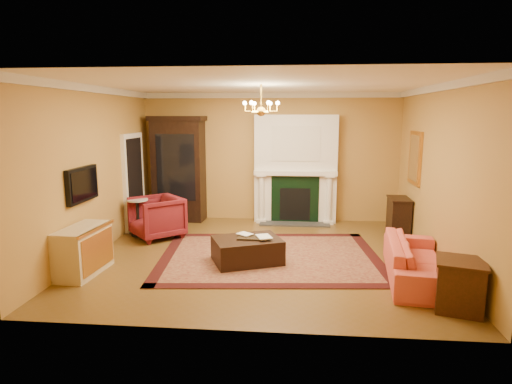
# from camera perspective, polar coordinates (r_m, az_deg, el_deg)

# --- Properties ---
(floor) EXTENTS (6.00, 5.50, 0.02)m
(floor) POSITION_cam_1_polar(r_m,az_deg,el_deg) (7.78, 0.65, -8.52)
(floor) COLOR brown
(floor) RESTS_ON ground
(ceiling) EXTENTS (6.00, 5.50, 0.02)m
(ceiling) POSITION_cam_1_polar(r_m,az_deg,el_deg) (7.39, 0.70, 14.25)
(ceiling) COLOR white
(ceiling) RESTS_ON wall_back
(wall_back) EXTENTS (6.00, 0.02, 3.00)m
(wall_back) POSITION_cam_1_polar(r_m,az_deg,el_deg) (10.17, 1.91, 4.63)
(wall_back) COLOR #B1883F
(wall_back) RESTS_ON floor
(wall_front) EXTENTS (6.00, 0.02, 3.00)m
(wall_front) POSITION_cam_1_polar(r_m,az_deg,el_deg) (4.73, -1.99, -1.88)
(wall_front) COLOR #B1883F
(wall_front) RESTS_ON floor
(wall_left) EXTENTS (0.02, 5.50, 3.00)m
(wall_left) POSITION_cam_1_polar(r_m,az_deg,el_deg) (8.24, -20.71, 2.65)
(wall_left) COLOR #B1883F
(wall_left) RESTS_ON floor
(wall_right) EXTENTS (0.02, 5.50, 3.00)m
(wall_right) POSITION_cam_1_polar(r_m,az_deg,el_deg) (7.80, 23.31, 2.09)
(wall_right) COLOR #B1883F
(wall_right) RESTS_ON floor
(fireplace) EXTENTS (1.90, 0.70, 2.50)m
(fireplace) POSITION_cam_1_polar(r_m,az_deg,el_deg) (10.00, 5.28, 2.73)
(fireplace) COLOR white
(fireplace) RESTS_ON wall_back
(crown_molding) EXTENTS (6.00, 5.50, 0.12)m
(crown_molding) POSITION_cam_1_polar(r_m,az_deg,el_deg) (8.34, 1.23, 13.31)
(crown_molding) COLOR silver
(crown_molding) RESTS_ON ceiling
(doorway) EXTENTS (0.08, 1.05, 2.10)m
(doorway) POSITION_cam_1_polar(r_m,az_deg,el_deg) (9.82, -15.96, 1.36)
(doorway) COLOR white
(doorway) RESTS_ON wall_left
(tv_panel) EXTENTS (0.09, 0.95, 0.58)m
(tv_panel) POSITION_cam_1_polar(r_m,az_deg,el_deg) (7.70, -22.14, 0.94)
(tv_panel) COLOR black
(tv_panel) RESTS_ON wall_left
(gilt_mirror) EXTENTS (0.06, 0.76, 1.05)m
(gilt_mirror) POSITION_cam_1_polar(r_m,az_deg,el_deg) (9.11, 20.43, 4.28)
(gilt_mirror) COLOR gold
(gilt_mirror) RESTS_ON wall_right
(chandelier) EXTENTS (0.63, 0.55, 0.53)m
(chandelier) POSITION_cam_1_polar(r_m,az_deg,el_deg) (7.37, 0.69, 11.13)
(chandelier) COLOR gold
(chandelier) RESTS_ON ceiling
(oriental_rug) EXTENTS (4.10, 3.23, 0.02)m
(oriental_rug) POSITION_cam_1_polar(r_m,az_deg,el_deg) (7.71, 1.86, -8.57)
(oriental_rug) COLOR #4D1012
(oriental_rug) RESTS_ON floor
(china_cabinet) EXTENTS (1.21, 0.61, 2.36)m
(china_cabinet) POSITION_cam_1_polar(r_m,az_deg,el_deg) (10.30, -10.25, 2.75)
(china_cabinet) COLOR black
(china_cabinet) RESTS_ON floor
(wingback_armchair) EXTENTS (1.25, 1.25, 0.94)m
(wingback_armchair) POSITION_cam_1_polar(r_m,az_deg,el_deg) (8.99, -13.10, -3.04)
(wingback_armchair) COLOR maroon
(wingback_armchair) RESTS_ON floor
(pedestal_table) EXTENTS (0.44, 0.44, 0.78)m
(pedestal_table) POSITION_cam_1_polar(r_m,az_deg,el_deg) (9.24, -15.48, -2.90)
(pedestal_table) COLOR black
(pedestal_table) RESTS_ON floor
(commode) EXTENTS (0.55, 1.05, 0.76)m
(commode) POSITION_cam_1_polar(r_m,az_deg,el_deg) (7.35, -22.05, -7.24)
(commode) COLOR #C4AF8F
(commode) RESTS_ON floor
(coral_sofa) EXTENTS (0.88, 2.14, 0.81)m
(coral_sofa) POSITION_cam_1_polar(r_m,az_deg,el_deg) (7.03, 20.60, -7.71)
(coral_sofa) COLOR #CE4941
(coral_sofa) RESTS_ON floor
(end_table) EXTENTS (0.68, 0.68, 0.64)m
(end_table) POSITION_cam_1_polar(r_m,az_deg,el_deg) (6.21, 25.49, -11.30)
(end_table) COLOR #3D1C10
(end_table) RESTS_ON floor
(console_table) EXTENTS (0.41, 0.69, 0.75)m
(console_table) POSITION_cam_1_polar(r_m,az_deg,el_deg) (9.51, 18.47, -3.17)
(console_table) COLOR black
(console_table) RESTS_ON floor
(leather_ottoman) EXTENTS (1.33, 1.16, 0.41)m
(leather_ottoman) POSITION_cam_1_polar(r_m,az_deg,el_deg) (7.36, -1.19, -7.74)
(leather_ottoman) COLOR black
(leather_ottoman) RESTS_ON oriental_rug
(ottoman_tray) EXTENTS (0.44, 0.35, 0.03)m
(ottoman_tray) POSITION_cam_1_polar(r_m,az_deg,el_deg) (7.31, -0.74, -6.07)
(ottoman_tray) COLOR black
(ottoman_tray) RESTS_ON leather_ottoman
(book_a) EXTENTS (0.14, 0.17, 0.26)m
(book_a) POSITION_cam_1_polar(r_m,az_deg,el_deg) (7.30, -2.02, -4.92)
(book_a) COLOR gray
(book_a) RESTS_ON ottoman_tray
(book_b) EXTENTS (0.22, 0.10, 0.31)m
(book_b) POSITION_cam_1_polar(r_m,az_deg,el_deg) (7.18, 0.20, -4.97)
(book_b) COLOR gray
(book_b) RESTS_ON ottoman_tray
(topiary_left) EXTENTS (0.14, 0.14, 0.39)m
(topiary_left) POSITION_cam_1_polar(r_m,az_deg,el_deg) (9.95, 2.30, 4.17)
(topiary_left) COLOR tan
(topiary_left) RESTS_ON fireplace
(topiary_right) EXTENTS (0.17, 0.17, 0.46)m
(topiary_right) POSITION_cam_1_polar(r_m,az_deg,el_deg) (9.96, 9.69, 4.26)
(topiary_right) COLOR tan
(topiary_right) RESTS_ON fireplace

